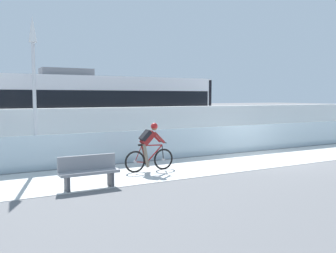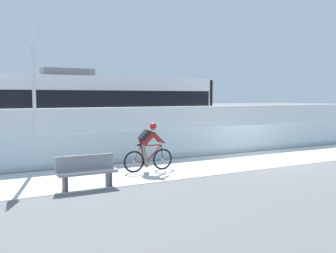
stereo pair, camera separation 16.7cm
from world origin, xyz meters
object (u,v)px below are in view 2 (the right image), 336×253
at_px(tram, 107,108).
at_px(lamp_post_antenna, 33,73).
at_px(bench, 87,171).
at_px(cyclist_on_bike, 148,147).

height_order(tram, lamp_post_antenna, lamp_post_antenna).
distance_m(tram, bench, 8.91).
bearing_deg(bench, tram, 67.58).
relative_size(tram, lamp_post_antenna, 2.13).
xyz_separation_m(lamp_post_antenna, bench, (0.82, -3.44, -2.81)).
height_order(tram, bench, tram).
bearing_deg(lamp_post_antenna, cyclist_on_bike, -33.47).
distance_m(cyclist_on_bike, bench, 2.78).
xyz_separation_m(tram, bench, (-3.36, -8.14, -1.41)).
height_order(tram, cyclist_on_bike, tram).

